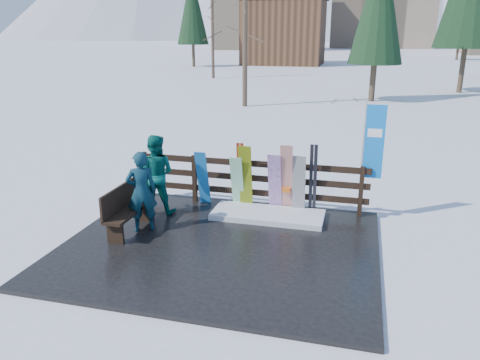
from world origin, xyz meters
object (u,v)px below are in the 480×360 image
(snowboard_0, at_px, (203,178))
(snowboard_4, at_px, (299,185))
(rental_flag, at_px, (371,146))
(bench, at_px, (126,208))
(person_back, at_px, (155,174))
(snowboard_5, at_px, (287,179))
(snowboard_3, at_px, (275,183))
(snowboard_1, at_px, (237,182))
(person_front, at_px, (142,192))
(snowboard_2, at_px, (246,178))

(snowboard_0, relative_size, snowboard_4, 1.00)
(snowboard_0, height_order, rental_flag, rental_flag)
(bench, bearing_deg, person_back, 82.23)
(snowboard_5, bearing_deg, snowboard_3, 180.00)
(snowboard_1, bearing_deg, bench, -135.45)
(person_front, bearing_deg, snowboard_4, 179.15)
(snowboard_4, bearing_deg, bench, -150.73)
(bench, bearing_deg, snowboard_1, 44.55)
(person_back, bearing_deg, snowboard_3, -172.83)
(snowboard_2, relative_size, person_back, 0.86)
(snowboard_4, distance_m, rental_flag, 1.77)
(bench, bearing_deg, snowboard_4, 29.27)
(person_front, bearing_deg, snowboard_5, -178.39)
(snowboard_0, xyz_separation_m, snowboard_3, (1.72, 0.00, 0.02))
(snowboard_3, height_order, rental_flag, rental_flag)
(snowboard_4, xyz_separation_m, person_front, (-2.98, -1.72, 0.16))
(rental_flag, bearing_deg, snowboard_1, -174.70)
(snowboard_2, xyz_separation_m, rental_flag, (2.72, 0.27, 0.84))
(snowboard_1, relative_size, snowboard_4, 0.94)
(person_back, bearing_deg, snowboard_1, -165.88)
(bench, bearing_deg, snowboard_3, 33.87)
(bench, relative_size, snowboard_5, 0.90)
(snowboard_1, height_order, snowboard_2, snowboard_2)
(snowboard_0, relative_size, snowboard_2, 0.89)
(snowboard_5, distance_m, rental_flag, 1.96)
(snowboard_3, relative_size, rental_flag, 0.55)
(bench, height_order, snowboard_2, snowboard_2)
(snowboard_3, xyz_separation_m, snowboard_4, (0.54, 0.00, -0.01))
(bench, relative_size, person_front, 0.89)
(snowboard_3, height_order, person_front, person_front)
(snowboard_2, xyz_separation_m, person_front, (-1.75, -1.72, 0.08))
(snowboard_0, height_order, snowboard_2, snowboard_2)
(snowboard_2, relative_size, rental_flag, 0.60)
(person_front, xyz_separation_m, person_back, (-0.16, 1.03, 0.06))
(snowboard_4, distance_m, person_front, 3.44)
(snowboard_1, bearing_deg, person_front, -132.21)
(rental_flag, bearing_deg, bench, -156.14)
(snowboard_4, height_order, rental_flag, rental_flag)
(bench, relative_size, snowboard_0, 1.08)
(bench, height_order, rental_flag, rental_flag)
(snowboard_5, height_order, person_back, person_back)
(snowboard_2, height_order, snowboard_4, snowboard_2)
(bench, relative_size, snowboard_4, 1.08)
(snowboard_3, distance_m, rental_flag, 2.25)
(snowboard_2, xyz_separation_m, person_back, (-1.91, -0.69, 0.13))
(person_front, bearing_deg, person_back, -112.08)
(bench, xyz_separation_m, rental_flag, (4.79, 2.12, 1.09))
(snowboard_0, bearing_deg, bench, -119.32)
(rental_flag, relative_size, person_front, 1.54)
(bench, distance_m, snowboard_1, 2.64)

